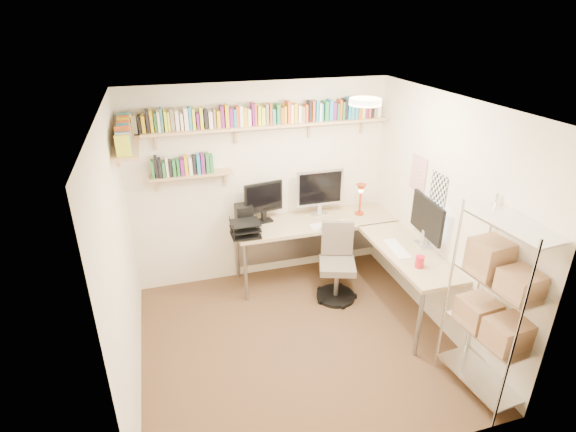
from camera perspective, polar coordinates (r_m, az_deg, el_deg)
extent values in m
plane|color=#482D1F|center=(4.98, 1.16, -15.65)|extent=(3.20, 3.20, 0.00)
cube|color=beige|center=(5.61, -3.38, 4.01)|extent=(3.20, 0.04, 2.50)
cube|color=beige|center=(4.14, -20.40, -5.55)|extent=(0.04, 3.00, 2.50)
cube|color=beige|center=(4.97, 19.18, -0.22)|extent=(0.04, 3.00, 2.50)
cube|color=beige|center=(3.12, 10.01, -15.06)|extent=(3.20, 0.04, 2.50)
cube|color=white|center=(3.87, 1.48, 13.85)|extent=(3.20, 3.00, 0.04)
cube|color=white|center=(5.27, 16.20, 5.15)|extent=(0.01, 0.30, 0.42)
cube|color=silver|center=(4.98, 18.52, 3.07)|extent=(0.01, 0.28, 0.38)
cylinder|color=#FFEAC6|center=(4.32, 9.78, 14.12)|extent=(0.30, 0.30, 0.06)
cube|color=tan|center=(5.26, -3.27, 11.41)|extent=(3.05, 0.25, 0.03)
cube|color=tan|center=(4.73, -19.84, 8.45)|extent=(0.25, 1.00, 0.03)
cube|color=tan|center=(5.31, -12.18, 5.16)|extent=(0.95, 0.20, 0.02)
cube|color=tan|center=(5.21, -16.54, 9.51)|extent=(0.03, 0.20, 0.20)
cube|color=tan|center=(5.28, -6.64, 10.56)|extent=(0.03, 0.20, 0.20)
cube|color=tan|center=(5.50, 2.79, 11.26)|extent=(0.03, 0.20, 0.20)
cube|color=tan|center=(5.77, 9.51, 11.59)|extent=(0.03, 0.20, 0.20)
cube|color=teal|center=(5.12, -19.79, 10.85)|extent=(0.02, 0.12, 0.18)
cube|color=#7D6E5B|center=(5.11, -19.44, 11.16)|extent=(0.03, 0.15, 0.23)
cube|color=#7D6E5B|center=(5.11, -18.90, 11.04)|extent=(0.04, 0.14, 0.20)
cube|color=black|center=(5.11, -18.34, 11.03)|extent=(0.03, 0.12, 0.18)
cube|color=gold|center=(5.11, -17.90, 11.09)|extent=(0.04, 0.13, 0.18)
cube|color=black|center=(5.10, -17.40, 11.46)|extent=(0.03, 0.15, 0.24)
cube|color=gold|center=(5.10, -16.96, 11.48)|extent=(0.03, 0.14, 0.23)
cube|color=#267438|center=(5.10, -16.48, 11.36)|extent=(0.03, 0.11, 0.20)
cube|color=white|center=(5.10, -16.12, 11.50)|extent=(0.03, 0.15, 0.22)
cube|color=teal|center=(5.10, -15.77, 11.71)|extent=(0.02, 0.15, 0.25)
cube|color=yellow|center=(5.10, -15.30, 11.59)|extent=(0.03, 0.15, 0.22)
cube|color=yellow|center=(5.11, -14.93, 11.56)|extent=(0.02, 0.13, 0.20)
cube|color=#7D6E5B|center=(5.10, -14.50, 11.79)|extent=(0.04, 0.12, 0.23)
cube|color=white|center=(5.11, -13.92, 11.72)|extent=(0.04, 0.13, 0.21)
cube|color=white|center=(5.11, -13.37, 11.62)|extent=(0.03, 0.13, 0.18)
cube|color=white|center=(5.11, -12.85, 11.97)|extent=(0.04, 0.14, 0.23)
cube|color=teal|center=(5.11, -12.36, 12.05)|extent=(0.03, 0.12, 0.24)
cube|color=yellow|center=(5.12, -11.92, 11.99)|extent=(0.03, 0.12, 0.22)
cube|color=#681C6C|center=(5.13, -11.43, 11.77)|extent=(0.03, 0.14, 0.17)
cube|color=yellow|center=(5.12, -10.98, 12.16)|extent=(0.03, 0.12, 0.23)
cube|color=black|center=(5.13, -10.41, 12.06)|extent=(0.04, 0.11, 0.21)
cube|color=white|center=(5.14, -9.84, 12.00)|extent=(0.04, 0.13, 0.18)
cube|color=#7D6E5B|center=(5.14, -9.36, 12.17)|extent=(0.02, 0.12, 0.21)
cube|color=gold|center=(5.15, -8.88, 12.10)|extent=(0.04, 0.13, 0.19)
cube|color=#681C6C|center=(5.15, -8.42, 12.40)|extent=(0.04, 0.14, 0.23)
cube|color=gold|center=(5.16, -7.82, 12.53)|extent=(0.04, 0.13, 0.25)
cube|color=#681C6C|center=(5.17, -7.29, 12.37)|extent=(0.04, 0.14, 0.21)
cube|color=teal|center=(5.18, -6.86, 12.33)|extent=(0.03, 0.15, 0.20)
cube|color=#C74D1A|center=(5.18, -6.49, 12.49)|extent=(0.03, 0.13, 0.22)
cube|color=white|center=(5.19, -6.05, 12.56)|extent=(0.04, 0.15, 0.23)
cube|color=gold|center=(5.20, -5.54, 12.49)|extent=(0.04, 0.14, 0.20)
cube|color=white|center=(5.21, -5.00, 12.41)|extent=(0.04, 0.12, 0.18)
cube|color=#681C6C|center=(5.21, -4.56, 12.79)|extent=(0.02, 0.15, 0.25)
cube|color=#C74D1A|center=(5.22, -4.23, 12.81)|extent=(0.02, 0.13, 0.24)
cube|color=yellow|center=(5.23, -3.78, 12.70)|extent=(0.03, 0.14, 0.22)
cube|color=yellow|center=(5.24, -3.27, 12.61)|extent=(0.04, 0.13, 0.19)
cube|color=#7D6E5B|center=(5.25, -2.77, 12.82)|extent=(0.03, 0.13, 0.23)
cube|color=#C74D1A|center=(5.26, -2.34, 12.86)|extent=(0.02, 0.15, 0.23)
cube|color=teal|center=(5.27, -1.94, 12.58)|extent=(0.04, 0.14, 0.17)
cube|color=#267438|center=(5.28, -1.37, 12.88)|extent=(0.04, 0.15, 0.22)
cube|color=#C74D1A|center=(5.29, -0.86, 12.72)|extent=(0.04, 0.14, 0.18)
cube|color=gold|center=(5.30, -0.49, 12.80)|extent=(0.02, 0.14, 0.20)
cube|color=#C74D1A|center=(5.31, -0.02, 13.09)|extent=(0.04, 0.15, 0.25)
cube|color=white|center=(5.32, 0.36, 12.92)|extent=(0.03, 0.14, 0.21)
cube|color=gold|center=(5.34, 0.86, 12.98)|extent=(0.04, 0.12, 0.22)
cube|color=white|center=(5.35, 1.36, 12.87)|extent=(0.03, 0.12, 0.19)
cube|color=#7D6E5B|center=(5.37, 1.79, 12.83)|extent=(0.04, 0.12, 0.18)
cube|color=#C74D1A|center=(5.38, 2.24, 12.96)|extent=(0.03, 0.12, 0.20)
cube|color=black|center=(5.39, 2.69, 13.19)|extent=(0.03, 0.12, 0.24)
cube|color=#C74D1A|center=(5.40, 3.14, 13.19)|extent=(0.03, 0.11, 0.23)
cube|color=teal|center=(5.42, 3.54, 13.21)|extent=(0.03, 0.14, 0.23)
cube|color=white|center=(5.43, 3.93, 13.10)|extent=(0.03, 0.14, 0.21)
cube|color=teal|center=(5.44, 4.23, 13.08)|extent=(0.02, 0.12, 0.20)
cube|color=#267438|center=(5.46, 4.72, 13.19)|extent=(0.04, 0.15, 0.22)
cube|color=teal|center=(5.48, 5.31, 13.29)|extent=(0.04, 0.13, 0.23)
cube|color=#681C6C|center=(5.50, 5.76, 13.16)|extent=(0.04, 0.13, 0.21)
cube|color=#267438|center=(5.52, 6.23, 13.07)|extent=(0.03, 0.12, 0.18)
cube|color=#C74D1A|center=(5.53, 6.56, 13.32)|extent=(0.03, 0.12, 0.23)
cube|color=#267438|center=(5.54, 6.86, 13.20)|extent=(0.02, 0.15, 0.21)
cube|color=black|center=(5.55, 7.17, 13.36)|extent=(0.03, 0.14, 0.24)
cube|color=teal|center=(5.57, 7.59, 13.42)|extent=(0.03, 0.14, 0.24)
cube|color=teal|center=(5.58, 8.00, 13.46)|extent=(0.04, 0.14, 0.25)
cube|color=teal|center=(5.61, 8.50, 13.19)|extent=(0.04, 0.13, 0.19)
cube|color=#C74D1A|center=(5.62, 8.91, 13.44)|extent=(0.03, 0.14, 0.24)
cube|color=yellow|center=(5.64, 9.32, 13.23)|extent=(0.04, 0.14, 0.20)
cube|color=#681C6C|center=(5.66, 9.73, 13.23)|extent=(0.04, 0.14, 0.20)
cube|color=#C74D1A|center=(5.68, 10.15, 13.21)|extent=(0.03, 0.12, 0.19)
cube|color=black|center=(5.70, 10.51, 13.29)|extent=(0.02, 0.11, 0.21)
cube|color=#7D6E5B|center=(5.72, 10.88, 13.30)|extent=(0.04, 0.12, 0.21)
cube|color=white|center=(5.74, 11.29, 13.14)|extent=(0.04, 0.12, 0.17)
cube|color=yellow|center=(4.28, -20.21, 8.34)|extent=(0.13, 0.03, 0.19)
cube|color=#267438|center=(4.33, -20.17, 8.41)|extent=(0.13, 0.04, 0.17)
cube|color=white|center=(4.37, -20.17, 8.65)|extent=(0.12, 0.03, 0.19)
cube|color=teal|center=(4.41, -20.15, 8.80)|extent=(0.13, 0.02, 0.19)
cube|color=#C74D1A|center=(4.45, -20.17, 9.20)|extent=(0.14, 0.04, 0.23)
cube|color=#7D6E5B|center=(4.49, -20.15, 9.29)|extent=(0.11, 0.02, 0.23)
cube|color=#7D6E5B|center=(4.53, -20.12, 9.34)|extent=(0.13, 0.03, 0.21)
cube|color=teal|center=(4.59, -20.08, 9.41)|extent=(0.12, 0.04, 0.20)
cube|color=teal|center=(4.64, -20.08, 9.69)|extent=(0.11, 0.04, 0.21)
cube|color=#C74D1A|center=(4.69, -20.07, 9.92)|extent=(0.12, 0.04, 0.23)
cube|color=#7D6E5B|center=(4.74, -20.02, 9.87)|extent=(0.13, 0.04, 0.19)
cube|color=gold|center=(4.78, -20.04, 10.26)|extent=(0.12, 0.04, 0.24)
cube|color=white|center=(4.83, -19.97, 10.00)|extent=(0.12, 0.04, 0.17)
cube|color=black|center=(4.87, -19.98, 10.35)|extent=(0.13, 0.04, 0.21)
cube|color=#C74D1A|center=(4.92, -19.98, 10.59)|extent=(0.11, 0.04, 0.23)
cube|color=gold|center=(4.97, -19.94, 10.54)|extent=(0.14, 0.04, 0.20)
cube|color=yellow|center=(5.01, -19.94, 10.74)|extent=(0.13, 0.02, 0.21)
cube|color=teal|center=(5.04, -19.94, 10.92)|extent=(0.14, 0.02, 0.23)
cube|color=white|center=(5.09, -19.90, 10.87)|extent=(0.13, 0.04, 0.20)
cube|color=#267438|center=(5.27, -16.81, 5.75)|extent=(0.03, 0.12, 0.19)
cube|color=black|center=(5.26, -16.38, 6.04)|extent=(0.03, 0.12, 0.24)
cube|color=black|center=(5.26, -15.96, 5.94)|extent=(0.03, 0.14, 0.21)
cube|color=#267438|center=(5.27, -15.51, 5.80)|extent=(0.03, 0.15, 0.17)
cube|color=white|center=(5.26, -15.12, 6.06)|extent=(0.03, 0.12, 0.22)
cube|color=black|center=(5.27, -14.74, 5.92)|extent=(0.03, 0.13, 0.18)
cube|color=#267438|center=(5.27, -14.28, 5.98)|extent=(0.03, 0.13, 0.18)
cube|color=#267438|center=(5.27, -13.79, 6.07)|extent=(0.03, 0.13, 0.19)
cube|color=#681C6C|center=(5.27, -13.31, 6.15)|extent=(0.04, 0.14, 0.19)
cube|color=gold|center=(5.27, -12.85, 6.37)|extent=(0.04, 0.13, 0.22)
cube|color=white|center=(5.28, -12.31, 6.29)|extent=(0.04, 0.12, 0.20)
cube|color=black|center=(5.28, -11.85, 6.43)|extent=(0.03, 0.12, 0.21)
cube|color=teal|center=(5.28, -11.34, 6.54)|extent=(0.04, 0.12, 0.22)
cube|color=#681C6C|center=(5.28, -10.81, 6.62)|extent=(0.04, 0.13, 0.23)
cube|color=#267438|center=(5.29, -10.23, 6.68)|extent=(0.04, 0.13, 0.23)
cube|color=#267438|center=(5.29, -9.73, 6.64)|extent=(0.04, 0.12, 0.21)
cube|color=tan|center=(5.67, 3.89, -0.63)|extent=(2.13, 0.67, 0.04)
cube|color=tan|center=(5.14, 15.59, -4.38)|extent=(0.67, 1.46, 0.04)
cylinder|color=gray|center=(5.39, -5.38, -7.15)|extent=(0.04, 0.04, 0.78)
cylinder|color=gray|center=(5.87, -6.49, -4.36)|extent=(0.04, 0.04, 0.78)
cylinder|color=gray|center=(6.46, 11.34, -1.83)|extent=(0.04, 0.04, 0.78)
cylinder|color=gray|center=(4.76, 16.28, -13.01)|extent=(0.04, 0.04, 0.78)
cylinder|color=gray|center=(5.05, 21.78, -11.47)|extent=(0.04, 0.04, 0.78)
cube|color=gray|center=(6.07, 2.85, -2.56)|extent=(2.02, 0.02, 0.62)
cube|color=silver|center=(5.65, 4.07, 3.60)|extent=(0.62, 0.03, 0.47)
cube|color=black|center=(5.63, 4.14, 3.52)|extent=(0.56, 0.00, 0.41)
cube|color=black|center=(5.47, -3.13, 2.38)|extent=(0.49, 0.03, 0.38)
cube|color=black|center=(5.10, 17.24, -0.18)|extent=(0.03, 0.65, 0.43)
cube|color=white|center=(5.09, 17.03, -0.21)|extent=(0.00, 0.58, 0.36)
cube|color=white|center=(5.51, 5.16, -1.13)|extent=(0.47, 0.15, 0.02)
cube|color=white|center=(5.09, 13.69, -4.09)|extent=(0.15, 0.45, 0.02)
cylinder|color=#A22D0D|center=(5.86, 9.04, 0.34)|extent=(0.11, 0.11, 0.02)
cylinder|color=#A22D0D|center=(5.79, 9.15, 1.85)|extent=(0.03, 0.03, 0.31)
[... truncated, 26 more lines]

